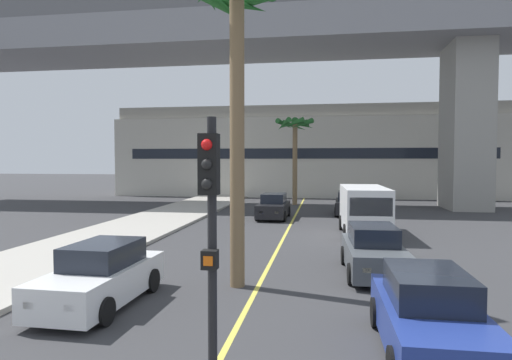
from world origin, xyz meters
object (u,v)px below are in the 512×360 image
object	(u,v)px
car_queue_fifth	(429,316)
palm_tree_mid_median	(237,44)
car_queue_second	(274,207)
traffic_light_median_near	(211,234)
car_queue_third	(101,276)
delivery_van	(364,209)
palm_tree_near_median	(295,135)
car_queue_fourth	(349,204)
car_queue_front	(373,252)

from	to	relation	value
car_queue_fifth	palm_tree_mid_median	bearing A→B (deg)	139.38
car_queue_second	traffic_light_median_near	xyz separation A→B (m)	(1.71, -21.80, 1.99)
car_queue_second	car_queue_third	xyz separation A→B (m)	(-2.42, -16.97, 0.00)
car_queue_second	delivery_van	world-z (taller)	delivery_van
car_queue_third	traffic_light_median_near	distance (m)	6.66
car_queue_fifth	palm_tree_near_median	xyz separation A→B (m)	(-4.33, 27.47, 5.04)
car_queue_fourth	palm_tree_near_median	bearing A→B (deg)	123.14
car_queue_fourth	traffic_light_median_near	xyz separation A→B (m)	(-3.07, -24.45, 1.99)
delivery_van	palm_tree_mid_median	size ratio (longest dim) A/B	0.60
car_queue_third	car_queue_fifth	size ratio (longest dim) A/B	1.01
car_queue_front	palm_tree_mid_median	distance (m)	7.69
car_queue_second	car_queue_third	size ratio (longest dim) A/B	1.00
car_queue_second	palm_tree_near_median	world-z (taller)	palm_tree_near_median
car_queue_third	car_queue_fifth	bearing A→B (deg)	-12.71
delivery_van	traffic_light_median_near	distance (m)	16.76
traffic_light_median_near	car_queue_second	bearing A→B (deg)	94.48
palm_tree_near_median	car_queue_second	bearing A→B (deg)	-94.92
car_queue_front	car_queue_fifth	distance (m)	5.81
palm_tree_near_median	car_queue_fifth	bearing A→B (deg)	-81.04
car_queue_fifth	delivery_van	distance (m)	13.23
traffic_light_median_near	palm_tree_mid_median	xyz separation A→B (m)	(-1.06, 6.95, 4.23)
car_queue_fifth	car_queue_front	bearing A→B (deg)	93.83
car_queue_fourth	traffic_light_median_near	bearing A→B (deg)	-97.15
car_queue_second	palm_tree_near_median	xyz separation A→B (m)	(0.76, 8.80, 5.04)
car_queue_fourth	delivery_van	xyz separation A→B (m)	(0.28, -8.10, 0.57)
palm_tree_near_median	traffic_light_median_near	bearing A→B (deg)	-88.22
car_queue_second	palm_tree_near_median	size ratio (longest dim) A/B	0.58
car_queue_front	car_queue_second	world-z (taller)	same
car_queue_third	car_queue_fourth	size ratio (longest dim) A/B	0.99
delivery_van	traffic_light_median_near	xyz separation A→B (m)	(-3.34, -16.36, 1.43)
delivery_van	palm_tree_near_median	world-z (taller)	palm_tree_near_median
palm_tree_near_median	palm_tree_mid_median	size ratio (longest dim) A/B	0.81
car_queue_second	car_queue_fifth	bearing A→B (deg)	-74.75
palm_tree_mid_median	traffic_light_median_near	bearing A→B (deg)	-81.29
car_queue_front	car_queue_fourth	distance (m)	15.52
palm_tree_near_median	car_queue_front	bearing A→B (deg)	-79.69
delivery_van	car_queue_fifth	bearing A→B (deg)	-89.84
car_queue_second	palm_tree_mid_median	bearing A→B (deg)	-87.51
delivery_van	traffic_light_median_near	size ratio (longest dim) A/B	1.26
delivery_van	car_queue_fourth	bearing A→B (deg)	91.96
car_queue_front	car_queue_second	size ratio (longest dim) A/B	1.00
delivery_van	palm_tree_near_median	size ratio (longest dim) A/B	0.74
car_queue_front	palm_tree_near_median	xyz separation A→B (m)	(-3.94, 21.67, 5.04)
car_queue_second	delivery_van	distance (m)	7.45
car_queue_second	palm_tree_mid_median	xyz separation A→B (m)	(0.65, -14.86, 6.23)
car_queue_front	car_queue_fourth	world-z (taller)	same
car_queue_fourth	delivery_van	world-z (taller)	delivery_van
car_queue_fifth	palm_tree_near_median	size ratio (longest dim) A/B	0.57
traffic_light_median_near	palm_tree_mid_median	bearing A→B (deg)	98.71
car_queue_fourth	car_queue_fifth	xyz separation A→B (m)	(0.31, -21.32, 0.00)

